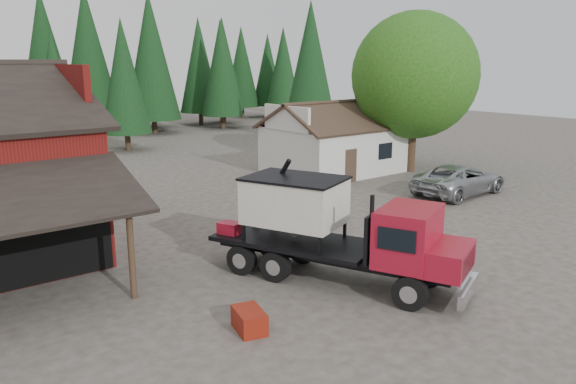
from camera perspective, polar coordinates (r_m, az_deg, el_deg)
ground at (r=19.34m, az=2.82°, el=-8.46°), size 120.00×120.00×0.00m
farmhouse at (r=36.75m, az=4.78°, el=4.63°), size 8.60×6.42×4.65m
deciduous_tree at (r=37.24m, az=12.77°, el=11.03°), size 8.00×8.00×10.20m
conifer_backdrop at (r=57.19m, az=-26.18°, el=4.72°), size 76.00×16.00×16.00m
near_pine_b at (r=47.03m, az=-16.36°, el=11.20°), size 3.96×3.96×10.40m
near_pine_c at (r=52.03m, az=2.30°, el=12.97°), size 4.84×4.84×12.40m
feed_truck at (r=18.37m, az=4.80°, el=-3.65°), size 5.48×8.85×3.90m
silver_car at (r=31.92m, az=17.06°, el=1.25°), size 6.05×2.94×1.66m
equip_box at (r=15.58m, az=-3.96°, el=-12.87°), size 0.96×1.24×0.60m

